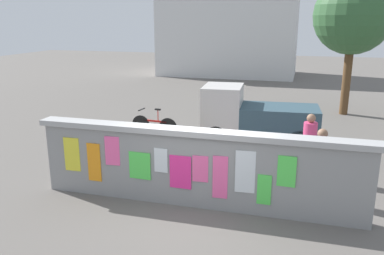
{
  "coord_description": "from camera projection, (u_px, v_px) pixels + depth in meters",
  "views": [
    {
      "loc": [
        2.03,
        -7.53,
        3.88
      ],
      "look_at": [
        -0.53,
        1.56,
        1.28
      ],
      "focal_mm": 36.92,
      "sensor_mm": 36.0,
      "label": 1
    }
  ],
  "objects": [
    {
      "name": "ground",
      "position": [
        248.0,
        118.0,
        15.98
      ],
      "size": [
        60.0,
        60.0,
        0.0
      ],
      "primitive_type": "plane",
      "color": "#605B56"
    },
    {
      "name": "poster_wall",
      "position": [
        196.0,
        167.0,
        8.32
      ],
      "size": [
        7.2,
        0.42,
        1.69
      ],
      "color": "gray",
      "rests_on": "ground"
    },
    {
      "name": "person_walking",
      "position": [
        321.0,
        157.0,
        8.6
      ],
      "size": [
        0.37,
        0.37,
        1.62
      ],
      "color": "#D83F72",
      "rests_on": "ground"
    },
    {
      "name": "building_background",
      "position": [
        229.0,
        31.0,
        28.14
      ],
      "size": [
        9.72,
        5.54,
        6.18
      ],
      "color": "silver",
      "rests_on": "ground"
    },
    {
      "name": "auto_rickshaw_truck",
      "position": [
        253.0,
        116.0,
        12.55
      ],
      "size": [
        3.69,
        1.73,
        1.85
      ],
      "color": "black",
      "rests_on": "ground"
    },
    {
      "name": "bicycle_near",
      "position": [
        154.0,
        125.0,
        13.57
      ],
      "size": [
        1.7,
        0.44,
        0.95
      ],
      "color": "black",
      "rests_on": "ground"
    },
    {
      "name": "person_bystander",
      "position": [
        310.0,
        138.0,
        9.91
      ],
      "size": [
        0.47,
        0.47,
        1.62
      ],
      "color": "purple",
      "rests_on": "ground"
    },
    {
      "name": "motorcycle",
      "position": [
        163.0,
        145.0,
        11.12
      ],
      "size": [
        1.89,
        0.61,
        0.87
      ],
      "color": "black",
      "rests_on": "ground"
    },
    {
      "name": "tree_roadside",
      "position": [
        353.0,
        16.0,
        15.68
      ],
      "size": [
        3.11,
        3.11,
        5.59
      ],
      "color": "brown",
      "rests_on": "ground"
    }
  ]
}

